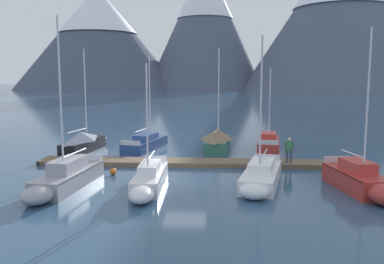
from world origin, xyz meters
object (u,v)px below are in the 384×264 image
sailboat_outer_slip (261,176)px  sailboat_last_slip (361,181)px  sailboat_mid_dock_port (147,142)px  sailboat_end_of_dock (269,142)px  sailboat_second_berth (65,178)px  person_on_dock (289,148)px  sailboat_mid_dock_starboard (149,179)px  sailboat_far_berth (218,140)px  sailboat_nearest_berth (85,141)px  mooring_buoy_channel_marker (113,171)px

sailboat_outer_slip → sailboat_last_slip: (5.04, -1.11, 0.11)m
sailboat_mid_dock_port → sailboat_end_of_dock: bearing=1.4°
sailboat_second_berth → person_on_dock: sailboat_second_berth is taller
sailboat_mid_dock_starboard → sailboat_last_slip: sailboat_last_slip is taller
sailboat_last_slip → person_on_dock: bearing=114.6°
sailboat_mid_dock_port → sailboat_mid_dock_starboard: (2.39, -12.60, 0.02)m
sailboat_mid_dock_starboard → person_on_dock: 10.32m
sailboat_far_berth → sailboat_last_slip: bearing=-57.6°
sailboat_outer_slip → sailboat_last_slip: sailboat_last_slip is taller
sailboat_nearest_berth → sailboat_mid_dock_port: (4.83, 1.80, -0.29)m
mooring_buoy_channel_marker → sailboat_end_of_dock: bearing=43.1°
sailboat_second_berth → sailboat_mid_dock_starboard: (4.48, 0.41, -0.09)m
sailboat_nearest_berth → sailboat_far_berth: bearing=5.6°
person_on_dock → sailboat_last_slip: bearing=-65.4°
sailboat_second_berth → sailboat_outer_slip: (10.55, 1.52, -0.07)m
sailboat_mid_dock_port → sailboat_end_of_dock: (10.24, 0.25, 0.06)m
sailboat_second_berth → sailboat_far_berth: 14.69m
sailboat_mid_dock_starboard → sailboat_far_berth: (3.59, 11.87, 0.36)m
sailboat_nearest_berth → sailboat_mid_dock_port: 5.16m
sailboat_end_of_dock → person_on_dock: bearing=-85.6°
mooring_buoy_channel_marker → sailboat_mid_dock_port: bearing=87.9°
sailboat_mid_dock_starboard → sailboat_last_slip: bearing=0.0°
sailboat_outer_slip → mooring_buoy_channel_marker: (-8.82, 1.81, -0.33)m
sailboat_outer_slip → person_on_dock: 5.43m
sailboat_second_berth → mooring_buoy_channel_marker: 3.78m
sailboat_mid_dock_port → sailboat_end_of_dock: size_ratio=1.15×
sailboat_second_berth → sailboat_end_of_dock: size_ratio=1.32×
sailboat_last_slip → sailboat_second_berth: bearing=-178.5°
sailboat_mid_dock_starboard → sailboat_mid_dock_port: bearing=100.7°
sailboat_second_berth → sailboat_mid_dock_port: (2.09, 13.00, -0.10)m
sailboat_nearest_berth → sailboat_mid_dock_starboard: size_ratio=1.20×
sailboat_mid_dock_starboard → sailboat_outer_slip: bearing=10.4°
sailboat_second_berth → sailboat_end_of_dock: bearing=47.1°
sailboat_mid_dock_port → sailboat_end_of_dock: sailboat_mid_dock_port is taller
sailboat_mid_dock_port → sailboat_outer_slip: 14.27m
sailboat_nearest_berth → sailboat_second_berth: size_ratio=0.91×
sailboat_end_of_dock → sailboat_mid_dock_starboard: bearing=-121.4°
sailboat_end_of_dock → sailboat_last_slip: 13.25m
sailboat_nearest_berth → sailboat_last_slip: sailboat_last_slip is taller
sailboat_last_slip → sailboat_outer_slip: bearing=167.6°
sailboat_mid_dock_starboard → mooring_buoy_channel_marker: 4.02m
sailboat_end_of_dock → mooring_buoy_channel_marker: (-10.59, -9.92, -0.36)m
sailboat_outer_slip → sailboat_far_berth: bearing=103.0°
sailboat_second_berth → sailboat_end_of_dock: (12.33, 13.25, -0.04)m
sailboat_second_berth → person_on_dock: 14.38m
sailboat_nearest_berth → person_on_dock: size_ratio=4.86×
sailboat_nearest_berth → sailboat_outer_slip: size_ratio=1.02×
person_on_dock → mooring_buoy_channel_marker: size_ratio=3.39×
sailboat_second_berth → sailboat_last_slip: sailboat_second_berth is taller
sailboat_outer_slip → person_on_dock: size_ratio=4.78×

